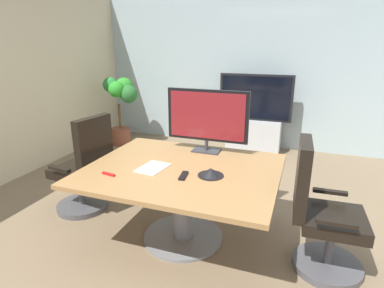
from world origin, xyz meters
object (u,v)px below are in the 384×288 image
at_px(conference_table, 183,186).
at_px(tv_monitor, 207,117).
at_px(office_chair_right, 321,218).
at_px(conference_phone, 211,172).
at_px(potted_plant, 121,100).
at_px(remote_control, 183,176).
at_px(wall_display_unit, 254,126).
at_px(office_chair_left, 85,172).

distance_m(conference_table, tv_monitor, 0.75).
distance_m(office_chair_right, conference_phone, 0.96).
height_order(tv_monitor, potted_plant, tv_monitor).
bearing_deg(tv_monitor, conference_phone, -69.50).
bearing_deg(conference_phone, office_chair_right, 5.45).
bearing_deg(potted_plant, conference_phone, -45.42).
height_order(office_chair_right, conference_phone, office_chair_right).
distance_m(conference_table, conference_phone, 0.37).
xyz_separation_m(conference_table, remote_control, (0.08, -0.18, 0.19)).
xyz_separation_m(potted_plant, conference_phone, (2.40, -2.44, -0.06)).
xyz_separation_m(tv_monitor, remote_control, (0.01, -0.70, -0.35)).
height_order(conference_table, wall_display_unit, wall_display_unit).
xyz_separation_m(office_chair_left, office_chair_right, (2.38, -0.13, 0.00)).
bearing_deg(office_chair_left, tv_monitor, 114.85).
height_order(tv_monitor, conference_phone, tv_monitor).
relative_size(conference_table, conference_phone, 7.73).
distance_m(wall_display_unit, remote_control, 3.01).
bearing_deg(wall_display_unit, office_chair_right, -70.36).
bearing_deg(office_chair_left, conference_table, 91.42).
xyz_separation_m(wall_display_unit, potted_plant, (-2.30, -0.46, 0.37)).
bearing_deg(conference_table, potted_plant, 131.89).
xyz_separation_m(conference_table, office_chair_left, (-1.19, 0.13, -0.09)).
bearing_deg(office_chair_left, office_chair_right, 94.66).
bearing_deg(conference_table, office_chair_right, 0.22).
bearing_deg(remote_control, potted_plant, 122.77).
relative_size(tv_monitor, wall_display_unit, 0.64).
bearing_deg(office_chair_left, conference_phone, 89.53).
relative_size(office_chair_left, potted_plant, 0.89).
bearing_deg(conference_phone, office_chair_left, 171.81).
xyz_separation_m(conference_phone, remote_control, (-0.21, -0.09, -0.02)).
bearing_deg(office_chair_right, conference_table, 87.88).
relative_size(conference_table, remote_control, 10.00).
height_order(office_chair_right, remote_control, office_chair_right).
height_order(office_chair_left, office_chair_right, same).
xyz_separation_m(conference_table, potted_plant, (-2.11, 2.35, 0.27)).
height_order(office_chair_right, tv_monitor, tv_monitor).
bearing_deg(office_chair_right, remote_control, 96.88).
distance_m(office_chair_left, office_chair_right, 2.39).
distance_m(tv_monitor, potted_plant, 2.86).
xyz_separation_m(office_chair_right, tv_monitor, (-1.13, 0.51, 0.63)).
distance_m(conference_table, potted_plant, 3.17).
bearing_deg(remote_control, tv_monitor, 83.06).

